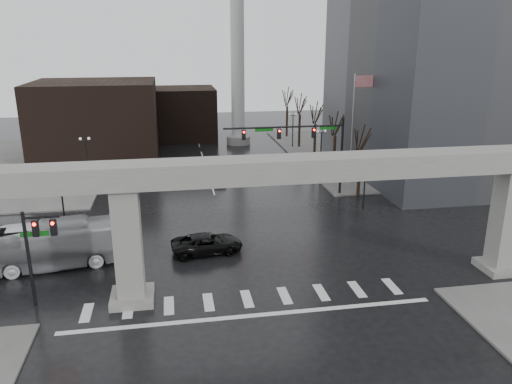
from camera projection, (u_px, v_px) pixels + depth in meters
ground at (245, 291)px, 31.96m from camera, size 160.00×160.00×0.00m
sidewalk_ne at (389, 153)px, 70.06m from camera, size 28.00×36.00×0.15m
elevated_guideway at (265, 188)px, 30.13m from camera, size 48.00×2.60×8.70m
building_far_left at (96, 119)px, 67.72m from camera, size 16.00×14.00×10.00m
building_far_mid at (183, 113)px, 79.38m from camera, size 10.00×10.00×8.00m
smokestack at (237, 53)px, 72.27m from camera, size 3.60×3.60×30.00m
signal_mast_arm at (306, 140)px, 49.40m from camera, size 12.12×0.43×8.00m
signal_left_pole at (37, 242)px, 29.23m from camera, size 2.30×0.30×6.00m
flagpole_assembly at (355, 117)px, 52.93m from camera, size 2.06×0.12×12.00m
lamp_right_0 at (365, 173)px, 46.31m from camera, size 1.22×0.32×5.11m
lamp_right_1 at (321, 143)px, 59.49m from camera, size 1.22×0.32×5.11m
lamp_right_2 at (293, 124)px, 72.66m from camera, size 1.22×0.32×5.11m
lamp_left_0 at (61, 188)px, 41.90m from camera, size 1.22×0.32×5.11m
lamp_left_1 at (86, 152)px, 55.08m from camera, size 1.22×0.32×5.11m
lamp_left_2 at (101, 130)px, 68.25m from camera, size 1.22×0.32×5.11m
tree_right_0 at (360, 169)px, 50.47m from camera, size 1.09×1.58×7.50m
tree_right_1 at (334, 152)px, 57.97m from camera, size 1.09×1.61×7.67m
tree_right_2 at (315, 138)px, 65.48m from camera, size 1.10×1.63×7.85m
tree_right_3 at (300, 127)px, 72.99m from camera, size 1.11×1.66×8.02m
tree_right_4 at (287, 118)px, 80.50m from camera, size 1.12×1.69×8.19m
pickup_truck at (207, 244)px, 37.46m from camera, size 5.59×3.07×1.48m
city_bus at (48, 245)px, 34.87m from camera, size 12.10×4.36×3.30m
far_car at (217, 175)px, 56.26m from camera, size 1.96×4.03×1.33m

